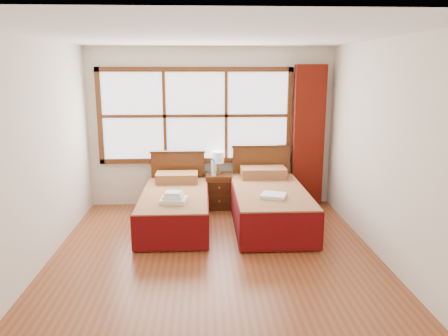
{
  "coord_description": "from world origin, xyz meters",
  "views": [
    {
      "loc": [
        -0.13,
        -4.92,
        2.24
      ],
      "look_at": [
        0.14,
        0.7,
        0.97
      ],
      "focal_mm": 35.0,
      "sensor_mm": 36.0,
      "label": 1
    }
  ],
  "objects": [
    {
      "name": "floor",
      "position": [
        0.0,
        0.0,
        0.0
      ],
      "size": [
        4.5,
        4.5,
        0.0
      ],
      "primitive_type": "plane",
      "color": "brown",
      "rests_on": "ground"
    },
    {
      "name": "wall_back",
      "position": [
        0.0,
        2.25,
        1.3
      ],
      "size": [
        4.0,
        0.0,
        4.0
      ],
      "primitive_type": "plane",
      "rotation": [
        1.57,
        0.0,
        0.0
      ],
      "color": "silver",
      "rests_on": "floor"
    },
    {
      "name": "bed_left",
      "position": [
        -0.55,
        1.2,
        0.29
      ],
      "size": [
        0.97,
        1.99,
        0.94
      ],
      "color": "#3F1F0D",
      "rests_on": "floor"
    },
    {
      "name": "towels_left",
      "position": [
        -0.54,
        0.72,
        0.56
      ],
      "size": [
        0.37,
        0.34,
        0.14
      ],
      "rotation": [
        0.0,
        0.0,
        -0.11
      ],
      "color": "white",
      "rests_on": "bed_left"
    },
    {
      "name": "window",
      "position": [
        -0.25,
        2.21,
        1.5
      ],
      "size": [
        3.16,
        0.06,
        1.56
      ],
      "color": "white",
      "rests_on": "wall_back"
    },
    {
      "name": "bottle_far",
      "position": [
        0.04,
        1.89,
        0.68
      ],
      "size": [
        0.07,
        0.07,
        0.26
      ],
      "color": "silver",
      "rests_on": "nightstand"
    },
    {
      "name": "wall_left",
      "position": [
        -2.0,
        0.0,
        1.3
      ],
      "size": [
        0.0,
        4.5,
        4.5
      ],
      "primitive_type": "plane",
      "rotation": [
        1.57,
        0.0,
        1.57
      ],
      "color": "silver",
      "rests_on": "floor"
    },
    {
      "name": "curtain",
      "position": [
        1.6,
        2.11,
        1.17
      ],
      "size": [
        0.5,
        0.16,
        2.3
      ],
      "primitive_type": "cube",
      "color": "#621309",
      "rests_on": "wall_back"
    },
    {
      "name": "towels_right",
      "position": [
        0.82,
        0.72,
        0.57
      ],
      "size": [
        0.4,
        0.37,
        0.05
      ],
      "rotation": [
        0.0,
        0.0,
        -0.34
      ],
      "color": "white",
      "rests_on": "bed_right"
    },
    {
      "name": "nightstand",
      "position": [
        0.12,
        1.99,
        0.28
      ],
      "size": [
        0.43,
        0.42,
        0.57
      ],
      "color": "#572D13",
      "rests_on": "floor"
    },
    {
      "name": "wall_right",
      "position": [
        2.0,
        0.0,
        1.3
      ],
      "size": [
        0.0,
        4.5,
        4.5
      ],
      "primitive_type": "plane",
      "rotation": [
        1.57,
        0.0,
        -1.57
      ],
      "color": "silver",
      "rests_on": "floor"
    },
    {
      "name": "lamp",
      "position": [
        0.11,
        2.06,
        0.82
      ],
      "size": [
        0.19,
        0.19,
        0.36
      ],
      "color": "#C88F40",
      "rests_on": "nightstand"
    },
    {
      "name": "bed_right",
      "position": [
        0.83,
        1.2,
        0.31
      ],
      "size": [
        1.05,
        2.07,
        1.02
      ],
      "color": "#3F1F0D",
      "rests_on": "floor"
    },
    {
      "name": "ceiling",
      "position": [
        0.0,
        0.0,
        2.6
      ],
      "size": [
        4.5,
        4.5,
        0.0
      ],
      "primitive_type": "plane",
      "rotation": [
        3.14,
        0.0,
        0.0
      ],
      "color": "white",
      "rests_on": "wall_back"
    },
    {
      "name": "bottle_near",
      "position": [
        0.03,
        1.97,
        0.69
      ],
      "size": [
        0.07,
        0.07,
        0.26
      ],
      "color": "silver",
      "rests_on": "nightstand"
    }
  ]
}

